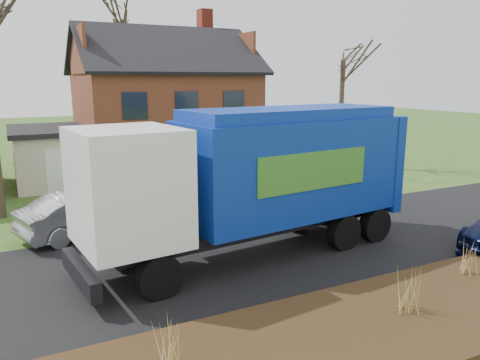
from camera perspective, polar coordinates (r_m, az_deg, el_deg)
name	(u,v)px	position (r m, az deg, el deg)	size (l,w,h in m)	color
ground	(244,255)	(14.43, 0.54, -9.08)	(120.00, 120.00, 0.00)	#294C19
road	(244,254)	(14.43, 0.54, -9.04)	(80.00, 7.00, 0.02)	black
mulch_verge	(362,333)	(10.39, 14.64, -17.55)	(80.00, 3.50, 0.30)	#2F1F0F
main_house	(155,101)	(27.00, -10.28, 9.45)	(12.95, 8.95, 9.26)	beige
garbage_truck	(259,173)	(13.82, 2.38, 0.92)	(10.49, 3.84, 4.40)	black
silver_sedan	(89,212)	(16.87, -17.92, -3.79)	(1.61, 4.61, 1.52)	#919498
tree_front_east	(344,43)	(28.95, 12.57, 16.02)	(3.23, 3.23, 8.98)	#443529
tree_back	(122,1)	(34.91, -14.25, 20.41)	(3.95, 3.95, 12.51)	#3F3426
grass_clump_west	(171,344)	(8.56, -8.40, -19.22)	(0.37, 0.31, 0.98)	tan
grass_clump_mid	(409,289)	(10.95, 19.86, -12.34)	(0.37, 0.31, 1.05)	olive
grass_clump_east	(469,257)	(13.53, 26.19, -8.44)	(0.37, 0.30, 0.91)	tan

